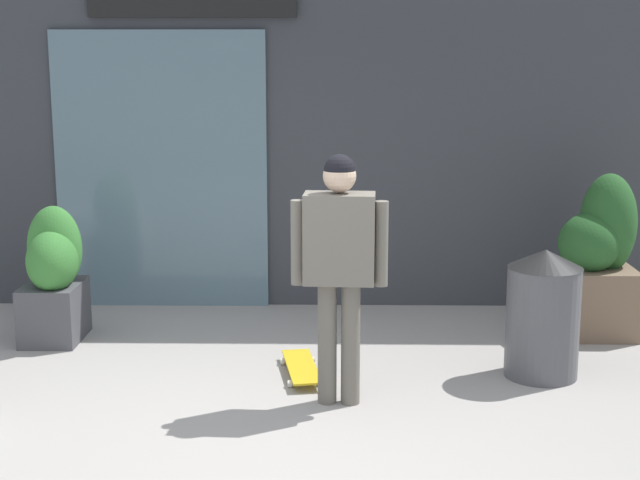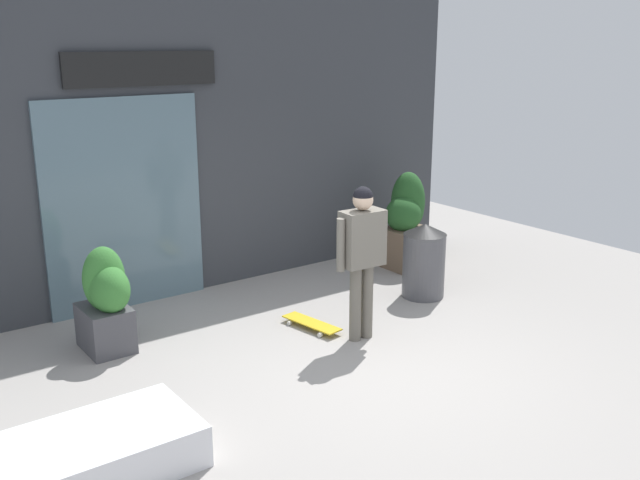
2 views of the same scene
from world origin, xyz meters
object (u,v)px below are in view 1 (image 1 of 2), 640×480
skateboarder (339,252)px  planter_box_right (601,253)px  skateboard (301,367)px  planter_box_left (54,276)px  trash_bin (543,313)px

skateboarder → planter_box_right: skateboarder is taller
skateboarder → planter_box_right: bearing=-50.0°
planter_box_right → skateboard: bearing=-156.1°
planter_box_left → planter_box_right: size_ratio=0.83×
skateboard → trash_bin: size_ratio=0.83×
skateboard → planter_box_right: bearing=-75.3°
skateboard → planter_box_right: size_ratio=0.58×
skateboard → trash_bin: trash_bin is taller
trash_bin → planter_box_left: bearing=168.3°
planter_box_right → trash_bin: bearing=-123.1°
planter_box_left → planter_box_right: bearing=3.6°
trash_bin → skateboard: bearing=-179.5°
skateboard → skateboarder: bearing=-162.6°
skateboarder → skateboard: 1.18m
skateboarder → planter_box_right: (2.22, 1.66, -0.36)m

